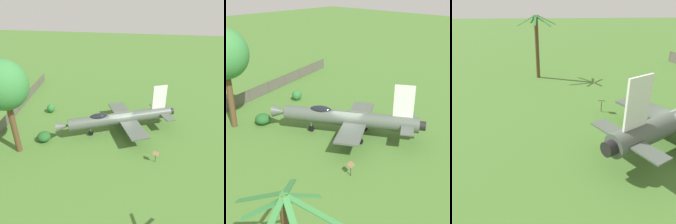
{
  "view_description": "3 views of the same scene",
  "coord_description": "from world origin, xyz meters",
  "views": [
    {
      "loc": [
        -22.05,
        -4.2,
        14.12
      ],
      "look_at": [
        -0.29,
        1.12,
        2.65
      ],
      "focal_mm": 33.6,
      "sensor_mm": 36.0,
      "label": 1
    },
    {
      "loc": [
        -20.35,
        -17.76,
        14.19
      ],
      "look_at": [
        -1.25,
        0.34,
        2.77
      ],
      "focal_mm": 50.39,
      "sensor_mm": 36.0,
      "label": 2
    },
    {
      "loc": [
        13.97,
        -8.91,
        9.17
      ],
      "look_at": [
        -1.92,
        -7.92,
        1.5
      ],
      "focal_mm": 39.07,
      "sensor_mm": 36.0,
      "label": 3
    }
  ],
  "objects": [
    {
      "name": "ground_plane",
      "position": [
        0.0,
        0.0,
        0.0
      ],
      "size": [
        200.0,
        200.0,
        0.0
      ],
      "primitive_type": "plane",
      "color": "#47722D"
    },
    {
      "name": "display_jet",
      "position": [
        -0.15,
        0.27,
        1.86
      ],
      "size": [
        9.53,
        13.52,
        5.5
      ],
      "rotation": [
        0.0,
        0.0,
        2.09
      ],
      "color": "#4C564C",
      "rests_on": "ground_plane"
    },
    {
      "name": "shade_tree",
      "position": [
        -6.57,
        9.93,
        7.4
      ],
      "size": [
        4.59,
        4.48,
        9.91
      ],
      "color": "brown",
      "rests_on": "ground_plane"
    },
    {
      "name": "perimeter_fence",
      "position": [
        -3.35,
        14.45,
        0.81
      ],
      "size": [
        37.49,
        10.07,
        1.52
      ],
      "rotation": [
        0.0,
        0.0,
        9.69
      ],
      "color": "#4C4238",
      "rests_on": "ground_plane"
    },
    {
      "name": "shrub_near_fence",
      "position": [
        -4.25,
        8.22,
        0.57
      ],
      "size": [
        1.61,
        1.54,
        1.14
      ],
      "color": "#235B26",
      "rests_on": "ground_plane"
    },
    {
      "name": "shrub_by_tree",
      "position": [
        2.66,
        11.06,
        0.63
      ],
      "size": [
        1.27,
        1.05,
        1.26
      ],
      "color": "#2D7033",
      "rests_on": "ground_plane"
    },
    {
      "name": "info_plaque",
      "position": [
        -4.94,
        -4.5,
        0.85
      ],
      "size": [
        0.53,
        0.68,
        1.14
      ],
      "color": "#333333",
      "rests_on": "ground_plane"
    }
  ]
}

